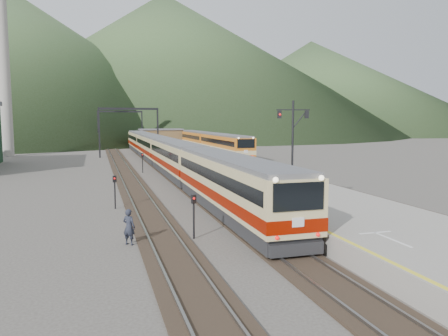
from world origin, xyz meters
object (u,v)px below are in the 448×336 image
object	(u,v)px
main_train	(162,152)
second_train	(208,142)
signal_mast	(293,138)
worker	(129,227)

from	to	relation	value
main_train	second_train	bearing A→B (deg)	61.54
main_train	signal_mast	world-z (taller)	signal_mast
second_train	main_train	bearing A→B (deg)	-118.46
worker	main_train	bearing A→B (deg)	-63.03
second_train	worker	world-z (taller)	second_train
signal_mast	worker	size ratio (longest dim) A/B	3.55
main_train	worker	world-z (taller)	main_train
main_train	signal_mast	xyz separation A→B (m)	(4.29, -29.13, 2.90)
main_train	worker	bearing A→B (deg)	-101.05
main_train	signal_mast	bearing A→B (deg)	-81.61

